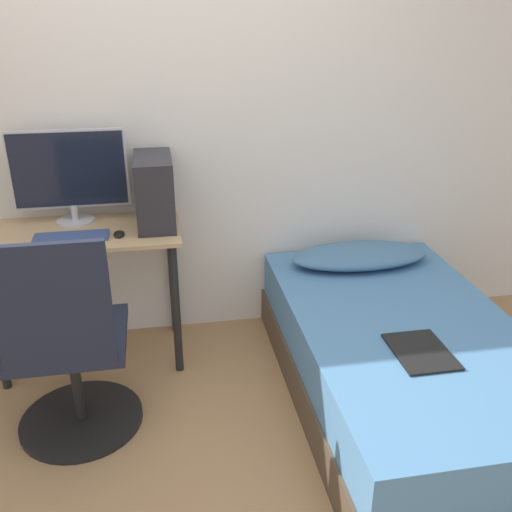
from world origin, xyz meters
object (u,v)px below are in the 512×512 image
office_chair (70,361)px  keyboard (71,237)px  bed (402,362)px  monitor (69,173)px  pc_tower (155,191)px

office_chair → keyboard: (-0.00, 0.53, 0.39)m
bed → monitor: (-1.58, 0.82, 0.81)m
monitor → keyboard: bearing=-88.5°
office_chair → keyboard: bearing=90.4°
bed → monitor: bearing=152.4°
bed → monitor: size_ratio=3.13×
monitor → bed: bearing=-27.6°
bed → keyboard: (-1.57, 0.57, 0.56)m
keyboard → pc_tower: pc_tower is taller
monitor → office_chair: bearing=-89.2°
office_chair → keyboard: office_chair is taller
office_chair → keyboard: 0.65m
office_chair → bed: (1.57, -0.04, -0.17)m
bed → pc_tower: (-1.15, 0.71, 0.73)m
pc_tower → office_chair: bearing=-122.0°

